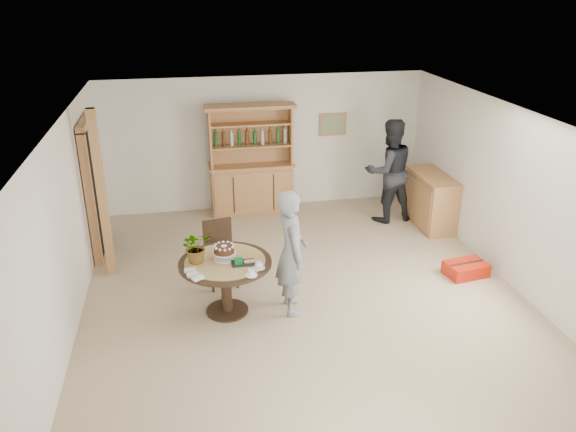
# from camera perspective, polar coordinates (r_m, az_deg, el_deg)

# --- Properties ---
(ground) EXTENTS (7.00, 7.00, 0.00)m
(ground) POSITION_cam_1_polar(r_m,az_deg,el_deg) (7.93, 1.67, -8.12)
(ground) COLOR tan
(ground) RESTS_ON ground
(room_shell) EXTENTS (6.04, 7.04, 2.52)m
(room_shell) POSITION_cam_1_polar(r_m,az_deg,el_deg) (7.19, 1.84, 3.87)
(room_shell) COLOR white
(room_shell) RESTS_ON ground
(doorway) EXTENTS (0.13, 1.10, 2.18)m
(doorway) POSITION_cam_1_polar(r_m,az_deg,el_deg) (9.23, -19.19, 2.78)
(doorway) COLOR black
(doorway) RESTS_ON ground
(pine_post) EXTENTS (0.12, 0.12, 2.50)m
(pine_post) POSITION_cam_1_polar(r_m,az_deg,el_deg) (8.41, -18.38, 1.98)
(pine_post) COLOR tan
(pine_post) RESTS_ON ground
(hutch) EXTENTS (1.62, 0.54, 2.04)m
(hutch) POSITION_cam_1_polar(r_m,az_deg,el_deg) (10.50, -3.72, 4.01)
(hutch) COLOR #AF784A
(hutch) RESTS_ON ground
(sideboard) EXTENTS (0.54, 1.26, 0.94)m
(sideboard) POSITION_cam_1_polar(r_m,az_deg,el_deg) (10.27, 14.33, 1.59)
(sideboard) COLOR #AF784A
(sideboard) RESTS_ON ground
(dining_table) EXTENTS (1.20, 1.20, 0.76)m
(dining_table) POSITION_cam_1_polar(r_m,az_deg,el_deg) (7.33, -6.36, -5.61)
(dining_table) COLOR black
(dining_table) RESTS_ON ground
(dining_chair) EXTENTS (0.48, 0.48, 0.95)m
(dining_chair) POSITION_cam_1_polar(r_m,az_deg,el_deg) (8.10, -6.95, -3.28)
(dining_chair) COLOR black
(dining_chair) RESTS_ON ground
(birthday_cake) EXTENTS (0.30, 0.30, 0.20)m
(birthday_cake) POSITION_cam_1_polar(r_m,az_deg,el_deg) (7.25, -6.49, -3.49)
(birthday_cake) COLOR white
(birthday_cake) RESTS_ON dining_table
(flower_vase) EXTENTS (0.47, 0.44, 0.42)m
(flower_vase) POSITION_cam_1_polar(r_m,az_deg,el_deg) (7.20, -9.30, -3.08)
(flower_vase) COLOR #3F7233
(flower_vase) RESTS_ON dining_table
(gift_tray) EXTENTS (0.30, 0.20, 0.08)m
(gift_tray) POSITION_cam_1_polar(r_m,az_deg,el_deg) (7.15, -4.62, -4.66)
(gift_tray) COLOR black
(gift_tray) RESTS_ON dining_table
(coffee_cup_a) EXTENTS (0.15, 0.15, 0.09)m
(coffee_cup_a) POSITION_cam_1_polar(r_m,az_deg,el_deg) (7.03, -2.97, -5.02)
(coffee_cup_a) COLOR white
(coffee_cup_a) RESTS_ON dining_table
(coffee_cup_b) EXTENTS (0.15, 0.15, 0.08)m
(coffee_cup_b) POSITION_cam_1_polar(r_m,az_deg,el_deg) (6.87, -3.76, -5.80)
(coffee_cup_b) COLOR white
(coffee_cup_b) RESTS_ON dining_table
(napkins) EXTENTS (0.24, 0.33, 0.03)m
(napkins) POSITION_cam_1_polar(r_m,az_deg,el_deg) (6.96, -9.57, -5.85)
(napkins) COLOR white
(napkins) RESTS_ON dining_table
(teen_boy) EXTENTS (0.41, 0.62, 1.70)m
(teen_boy) POSITION_cam_1_polar(r_m,az_deg,el_deg) (7.23, 0.36, -3.71)
(teen_boy) COLOR slate
(teen_boy) RESTS_ON ground
(adult_person) EXTENTS (1.00, 0.83, 1.87)m
(adult_person) POSITION_cam_1_polar(r_m,az_deg,el_deg) (10.18, 10.22, 4.54)
(adult_person) COLOR black
(adult_person) RESTS_ON ground
(red_suitcase) EXTENTS (0.66, 0.49, 0.21)m
(red_suitcase) POSITION_cam_1_polar(r_m,az_deg,el_deg) (8.82, 17.62, -5.14)
(red_suitcase) COLOR #B91C09
(red_suitcase) RESTS_ON ground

